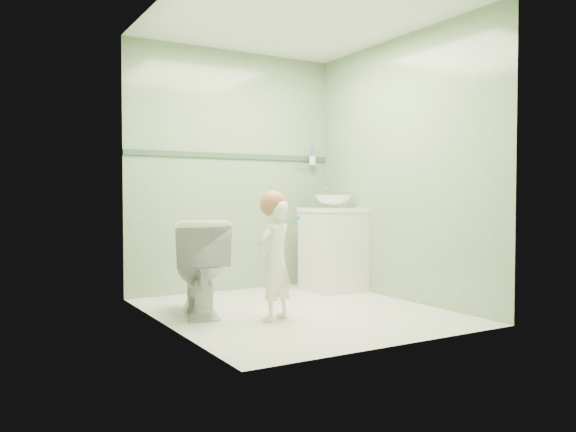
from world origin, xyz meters
TOP-DOWN VIEW (x-y plane):
  - ground at (0.00, 0.00)m, footprint 2.50×2.50m
  - room_shell at (0.00, 0.00)m, footprint 2.50×2.54m
  - trim_stripe at (0.00, 1.24)m, footprint 2.20×0.02m
  - vanity at (0.84, 0.70)m, footprint 0.52×0.50m
  - counter at (0.84, 0.70)m, footprint 0.54×0.52m
  - basin at (0.84, 0.70)m, footprint 0.37×0.37m
  - faucet at (0.84, 0.89)m, footprint 0.03×0.13m
  - cup_holder at (0.89, 1.18)m, footprint 0.26×0.07m
  - toilet at (-0.74, 0.29)m, footprint 0.61×0.84m
  - toddler at (-0.32, -0.20)m, footprint 0.40×0.34m
  - hair_cap at (-0.32, -0.18)m, footprint 0.21×0.21m
  - teal_toothbrush at (-0.20, -0.29)m, footprint 0.10×0.14m

SIDE VIEW (x-z plane):
  - ground at x=0.00m, z-range 0.00..0.00m
  - toilet at x=-0.74m, z-range 0.00..0.76m
  - vanity at x=0.84m, z-range 0.00..0.80m
  - toddler at x=-0.32m, z-range 0.00..0.92m
  - teal_toothbrush at x=-0.20m, z-range 0.73..0.81m
  - counter at x=0.84m, z-range 0.79..0.83m
  - hair_cap at x=-0.32m, z-range 0.79..0.99m
  - basin at x=0.84m, z-range 0.83..0.96m
  - faucet at x=0.84m, z-range 0.88..1.06m
  - room_shell at x=0.00m, z-range 0.00..2.40m
  - cup_holder at x=0.89m, z-range 1.23..1.44m
  - trim_stripe at x=0.00m, z-range 1.33..1.38m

